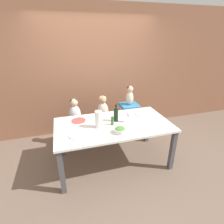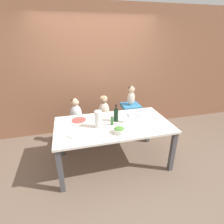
{
  "view_description": "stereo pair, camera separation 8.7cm",
  "coord_description": "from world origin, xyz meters",
  "views": [
    {
      "loc": [
        -0.74,
        -2.42,
        2.09
      ],
      "look_at": [
        0.0,
        0.08,
        0.94
      ],
      "focal_mm": 28.0,
      "sensor_mm": 36.0,
      "label": 1
    },
    {
      "loc": [
        -0.65,
        -2.45,
        2.09
      ],
      "look_at": [
        0.0,
        0.08,
        0.94
      ],
      "focal_mm": 28.0,
      "sensor_mm": 36.0,
      "label": 2
    }
  ],
  "objects": [
    {
      "name": "dinner_plate_back_left",
      "position": [
        -0.53,
        0.27,
        0.77
      ],
      "size": [
        0.24,
        0.24,
        0.01
      ],
      "color": "#D14C47",
      "rests_on": "dining_table"
    },
    {
      "name": "paper_towel_roll",
      "position": [
        -0.25,
        -0.04,
        0.9
      ],
      "size": [
        0.11,
        0.11,
        0.27
      ],
      "color": "white",
      "rests_on": "dining_table"
    },
    {
      "name": "dining_table",
      "position": [
        0.0,
        0.0,
        0.68
      ],
      "size": [
        1.87,
        1.01,
        0.76
      ],
      "color": "white",
      "rests_on": "ground_plane"
    },
    {
      "name": "dinner_plate_front_left",
      "position": [
        -0.61,
        -0.19,
        0.77
      ],
      "size": [
        0.24,
        0.24,
        0.01
      ],
      "color": "silver",
      "rests_on": "dining_table"
    },
    {
      "name": "wine_bottle",
      "position": [
        0.07,
        0.09,
        0.88
      ],
      "size": [
        0.08,
        0.08,
        0.3
      ],
      "color": "black",
      "rests_on": "dining_table"
    },
    {
      "name": "wall_back",
      "position": [
        0.0,
        1.34,
        1.35
      ],
      "size": [
        10.0,
        0.06,
        2.7
      ],
      "color": "#8E5B42",
      "rests_on": "ground_plane"
    },
    {
      "name": "dinner_plate_back_right",
      "position": [
        0.6,
        0.25,
        0.77
      ],
      "size": [
        0.24,
        0.24,
        0.01
      ],
      "color": "silver",
      "rests_on": "dining_table"
    },
    {
      "name": "ground_plane",
      "position": [
        0.0,
        0.0,
        0.0
      ],
      "size": [
        14.0,
        14.0,
        0.0
      ],
      "primitive_type": "plane",
      "color": "#705B4C"
    },
    {
      "name": "chair_far_center",
      "position": [
        0.01,
        0.75,
        0.39
      ],
      "size": [
        0.44,
        0.44,
        0.46
      ],
      "color": "silver",
      "rests_on": "ground_plane"
    },
    {
      "name": "wine_glass_near",
      "position": [
        0.26,
        -0.01,
        0.89
      ],
      "size": [
        0.07,
        0.07,
        0.18
      ],
      "color": "white",
      "rests_on": "dining_table"
    },
    {
      "name": "person_baby_right",
      "position": [
        0.58,
        0.75,
        0.98
      ],
      "size": [
        0.16,
        0.14,
        0.4
      ],
      "color": "beige",
      "rests_on": "chair_right_highchair"
    },
    {
      "name": "person_child_center",
      "position": [
        0.01,
        0.75,
        0.73
      ],
      "size": [
        0.23,
        0.19,
        0.54
      ],
      "color": "beige",
      "rests_on": "chair_far_center"
    },
    {
      "name": "person_child_left",
      "position": [
        -0.55,
        0.75,
        0.73
      ],
      "size": [
        0.23,
        0.19,
        0.54
      ],
      "color": "silver",
      "rests_on": "chair_far_left"
    },
    {
      "name": "chair_right_highchair",
      "position": [
        0.58,
        0.75,
        0.6
      ],
      "size": [
        0.37,
        0.37,
        0.76
      ],
      "color": "silver",
      "rests_on": "ground_plane"
    },
    {
      "name": "condiment_bottle_hot_sauce",
      "position": [
        -0.03,
        -0.02,
        0.84
      ],
      "size": [
        0.05,
        0.05,
        0.16
      ],
      "color": "#336633",
      "rests_on": "dining_table"
    },
    {
      "name": "salad_bowl_large",
      "position": [
        0.01,
        -0.3,
        0.81
      ],
      "size": [
        0.18,
        0.18,
        0.09
      ],
      "color": "silver",
      "rests_on": "dining_table"
    },
    {
      "name": "chair_far_left",
      "position": [
        -0.55,
        0.75,
        0.39
      ],
      "size": [
        0.44,
        0.44,
        0.46
      ],
      "color": "silver",
      "rests_on": "ground_plane"
    }
  ]
}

